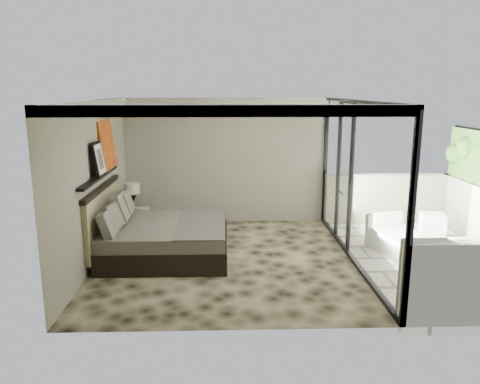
{
  "coord_description": "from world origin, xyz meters",
  "views": [
    {
      "loc": [
        -0.0,
        -7.89,
        2.97
      ],
      "look_at": [
        0.26,
        0.4,
        1.15
      ],
      "focal_mm": 35.0,
      "sensor_mm": 36.0,
      "label": 1
    }
  ],
  "objects_px": {
    "nightstand": "(135,221)",
    "ottoman": "(432,225)",
    "bed": "(160,236)",
    "table_lamp": "(132,193)",
    "lounger": "(404,244)"
  },
  "relations": [
    {
      "from": "lounger",
      "to": "table_lamp",
      "type": "bearing_deg",
      "value": 150.59
    },
    {
      "from": "ottoman",
      "to": "table_lamp",
      "type": "bearing_deg",
      "value": 177.66
    },
    {
      "from": "nightstand",
      "to": "ottoman",
      "type": "distance_m",
      "value": 6.21
    },
    {
      "from": "nightstand",
      "to": "ottoman",
      "type": "bearing_deg",
      "value": -17.37
    },
    {
      "from": "lounger",
      "to": "bed",
      "type": "bearing_deg",
      "value": 164.43
    },
    {
      "from": "table_lamp",
      "to": "nightstand",
      "type": "bearing_deg",
      "value": 70.48
    },
    {
      "from": "bed",
      "to": "table_lamp",
      "type": "relative_size",
      "value": 3.9
    },
    {
      "from": "bed",
      "to": "nightstand",
      "type": "distance_m",
      "value": 1.52
    },
    {
      "from": "nightstand",
      "to": "ottoman",
      "type": "height_order",
      "value": "nightstand"
    },
    {
      "from": "nightstand",
      "to": "table_lamp",
      "type": "bearing_deg",
      "value": -124.15
    },
    {
      "from": "bed",
      "to": "ottoman",
      "type": "height_order",
      "value": "bed"
    },
    {
      "from": "ottoman",
      "to": "lounger",
      "type": "bearing_deg",
      "value": -132.65
    },
    {
      "from": "ottoman",
      "to": "lounger",
      "type": "distance_m",
      "value": 1.48
    },
    {
      "from": "nightstand",
      "to": "table_lamp",
      "type": "height_order",
      "value": "table_lamp"
    },
    {
      "from": "bed",
      "to": "nightstand",
      "type": "bearing_deg",
      "value": 118.35
    }
  ]
}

